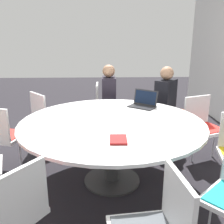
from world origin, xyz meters
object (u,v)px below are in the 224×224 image
object	(u,v)px
person_1	(110,95)
spiral_notebook	(118,140)
person_0	(166,99)
chair_3	(1,133)
chair_5	(10,211)
chair_9	(202,123)
chair_1	(105,103)
chair_2	(47,115)
chair_0	(167,107)
laptop	(144,103)

from	to	relation	value
person_1	spiral_notebook	bearing A→B (deg)	0.62
spiral_notebook	person_0	bearing A→B (deg)	153.25
chair_3	chair_5	distance (m)	1.56
chair_9	person_0	world-z (taller)	person_0
chair_9	chair_1	bearing A→B (deg)	-61.51
chair_1	person_0	world-z (taller)	person_0
chair_2	person_0	bearing A→B (deg)	53.61
chair_0	person_0	xyz separation A→B (m)	(0.24, -0.08, 0.20)
chair_1	chair_5	bearing A→B (deg)	-13.08
person_0	spiral_notebook	xyz separation A→B (m)	(1.67, -0.84, 0.05)
chair_0	chair_1	bearing A→B (deg)	-68.93
chair_0	chair_9	distance (m)	0.85
person_0	person_1	world-z (taller)	same
chair_0	laptop	bearing A→B (deg)	4.09
chair_0	chair_2	bearing A→B (deg)	-41.54
chair_2	person_1	distance (m)	1.06
chair_5	chair_9	world-z (taller)	same
chair_1	chair_2	size ratio (longest dim) A/B	1.00
chair_2	laptop	xyz separation A→B (m)	(0.43, 1.36, 0.29)
chair_0	chair_5	distance (m)	3.02
chair_9	spiral_notebook	world-z (taller)	chair_9
chair_1	person_0	bearing A→B (deg)	60.11
chair_5	person_0	world-z (taller)	person_0
chair_0	chair_2	world-z (taller)	same
chair_2	chair_5	bearing A→B (deg)	-34.77
chair_0	laptop	size ratio (longest dim) A/B	2.14
spiral_notebook	chair_2	bearing A→B (deg)	-147.89
spiral_notebook	chair_1	bearing A→B (deg)	-177.34
chair_5	chair_9	bearing A→B (deg)	-13.98
chair_0	laptop	world-z (taller)	laptop
laptop	person_1	bearing A→B (deg)	153.57
chair_2	chair_0	bearing A→B (deg)	60.62
chair_2	chair_9	xyz separation A→B (m)	(0.43, 2.17, 0.00)
chair_2	spiral_notebook	distance (m)	1.84
chair_3	chair_1	bearing A→B (deg)	62.40
chair_0	chair_3	xyz separation A→B (m)	(1.07, -2.29, 0.00)
chair_5	person_1	bearing A→B (deg)	18.90
chair_0	chair_5	bearing A→B (deg)	3.74
chair_1	chair_2	distance (m)	1.09
chair_9	chair_3	bearing A→B (deg)	-15.38
chair_0	laptop	xyz separation A→B (m)	(0.79, -0.52, 0.29)
chair_2	chair_3	distance (m)	0.81
chair_9	person_1	xyz separation A→B (m)	(-0.86, -1.22, 0.20)
chair_1	chair_3	distance (m)	1.86
person_0	spiral_notebook	size ratio (longest dim) A/B	5.60
chair_9	spiral_notebook	xyz separation A→B (m)	(1.11, -1.20, 0.24)
chair_2	chair_3	xyz separation A→B (m)	(0.70, -0.40, 0.00)
chair_0	spiral_notebook	xyz separation A→B (m)	(1.91, -0.92, 0.24)
chair_1	person_1	world-z (taller)	person_1
person_1	laptop	xyz separation A→B (m)	(0.85, 0.42, 0.09)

